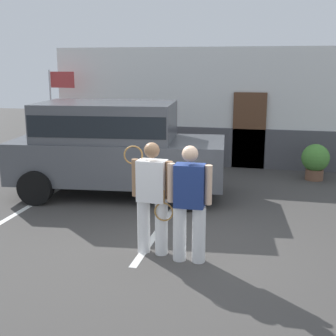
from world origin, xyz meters
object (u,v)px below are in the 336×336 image
Objects in this scene: parked_suv at (114,144)px; tennis_player_man at (152,196)px; potted_plant_by_porch at (315,160)px; tennis_player_woman at (189,203)px; flag_pole at (57,98)px.

parked_suv reaches higher than tennis_player_man.
potted_plant_by_porch is (2.83, 5.27, -0.40)m from tennis_player_man.
tennis_player_woman is 7.76m from flag_pole.
tennis_player_man is at bearing -66.22° from parked_suv.
tennis_player_man is at bearing -15.41° from tennis_player_woman.
tennis_player_woman reaches higher than tennis_player_man.
potted_plant_by_porch is at bearing 22.06° from parked_suv.
potted_plant_by_porch is 7.33m from flag_pole.
parked_suv is 3.98m from flag_pole.
flag_pole is at bearing 176.30° from potted_plant_by_porch.
flag_pole is (-4.96, 5.89, 0.98)m from tennis_player_woman.
tennis_player_man is 1.91× the size of potted_plant_by_porch.
parked_suv is 5.24× the size of potted_plant_by_porch.
parked_suv is at bearing -152.29° from potted_plant_by_porch.
tennis_player_man is (1.65, -2.92, -0.24)m from parked_suv.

